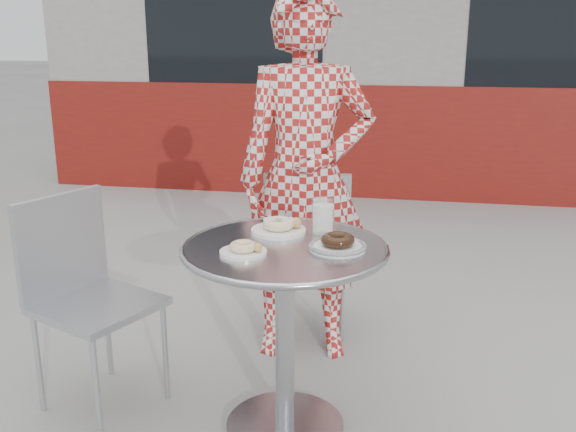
% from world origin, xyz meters
% --- Properties ---
extents(ground, '(60.00, 60.00, 0.00)m').
position_xyz_m(ground, '(0.00, 0.00, 0.00)').
color(ground, '#9F9C97').
rests_on(ground, ground).
extents(storefront, '(6.02, 4.55, 3.00)m').
position_xyz_m(storefront, '(-0.00, 5.56, 1.49)').
color(storefront, gray).
rests_on(storefront, ground).
extents(bistro_table, '(0.72, 0.72, 0.73)m').
position_xyz_m(bistro_table, '(-0.03, 0.00, 0.55)').
color(bistro_table, '#BCBCC1').
rests_on(bistro_table, ground).
extents(chair_far, '(0.44, 0.44, 0.83)m').
position_xyz_m(chair_far, '(-0.09, 0.89, 0.25)').
color(chair_far, '#B1B3B9').
rests_on(chair_far, ground).
extents(chair_left, '(0.53, 0.53, 0.84)m').
position_xyz_m(chair_left, '(-0.78, 0.04, 0.26)').
color(chair_left, '#B1B3B9').
rests_on(chair_left, ground).
extents(seated_person, '(0.66, 0.49, 1.63)m').
position_xyz_m(seated_person, '(-0.07, 0.67, 0.82)').
color(seated_person, maroon).
rests_on(seated_person, ground).
extents(plate_far, '(0.20, 0.20, 0.05)m').
position_xyz_m(plate_far, '(-0.08, 0.15, 0.75)').
color(plate_far, white).
rests_on(plate_far, bistro_table).
extents(plate_near, '(0.16, 0.16, 0.04)m').
position_xyz_m(plate_near, '(-0.15, -0.11, 0.74)').
color(plate_near, white).
rests_on(plate_near, bistro_table).
extents(plate_checker, '(0.20, 0.20, 0.05)m').
position_xyz_m(plate_checker, '(0.15, 0.00, 0.74)').
color(plate_checker, white).
rests_on(plate_checker, bistro_table).
extents(milk_cup, '(0.08, 0.08, 0.13)m').
position_xyz_m(milk_cup, '(0.08, 0.17, 0.79)').
color(milk_cup, white).
rests_on(milk_cup, bistro_table).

